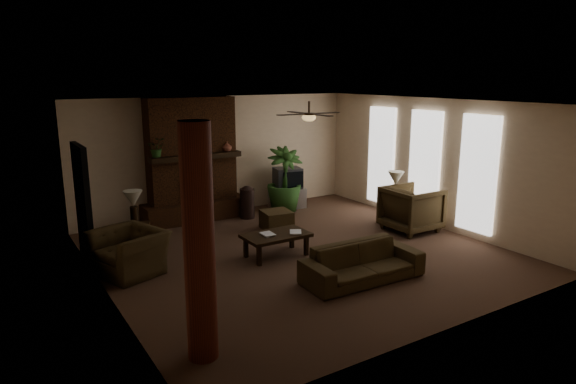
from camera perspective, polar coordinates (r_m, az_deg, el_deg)
room_shell at (r=9.22m, az=1.32°, el=1.34°), size 7.00×7.00×7.00m
fireplace at (r=11.73m, az=-10.72°, el=2.43°), size 2.40×0.70×2.80m
windows at (r=11.60m, az=15.15°, el=3.07°), size 0.08×3.65×2.35m
log_column at (r=5.82m, az=-10.02°, el=-5.90°), size 0.36×0.36×2.80m
doorway at (r=9.71m, az=-22.13°, el=-1.15°), size 0.10×1.00×2.10m
ceiling_fan at (r=9.53m, az=2.38°, el=8.58°), size 1.35×1.35×0.37m
sofa at (r=8.34m, az=8.43°, el=-7.26°), size 2.05×0.67×0.79m
armchair_left at (r=8.93m, az=-17.56°, el=-5.70°), size 1.07×1.31×0.99m
armchair_right at (r=11.10m, az=13.79°, el=-1.62°), size 0.98×1.05×1.06m
coffee_table at (r=9.31m, az=-1.35°, el=-5.09°), size 1.20×0.70×0.43m
ottoman at (r=10.99m, az=-1.30°, el=-3.17°), size 0.68×0.68×0.40m
tv_stand at (r=12.71m, az=-0.09°, el=-0.69°), size 0.89×0.58×0.50m
tv at (r=12.61m, az=-0.02°, el=1.57°), size 0.74×0.65×0.52m
floor_vase at (r=11.81m, az=-4.63°, el=-0.90°), size 0.34×0.34×0.77m
floor_plant at (r=12.43m, az=-0.43°, el=-0.11°), size 1.01×1.64×0.88m
side_table_left at (r=9.94m, az=-16.77°, el=-5.07°), size 0.65×0.65×0.55m
lamp_left at (r=9.75m, az=-17.08°, el=-1.00°), size 0.40×0.40×0.65m
side_table_right at (r=11.64m, az=11.82°, el=-2.14°), size 0.60×0.60×0.55m
lamp_right at (r=11.42m, az=12.08°, el=1.30°), size 0.44×0.44×0.65m
mantel_plant at (r=11.15m, az=-14.60°, el=4.66°), size 0.46×0.49×0.33m
mantel_vase at (r=11.73m, az=-6.90°, el=5.12°), size 0.24×0.25×0.22m
book_a at (r=9.15m, az=-2.93°, el=-4.09°), size 0.22×0.04×0.29m
book_b at (r=9.32m, az=0.21°, el=-3.76°), size 0.19×0.13×0.29m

